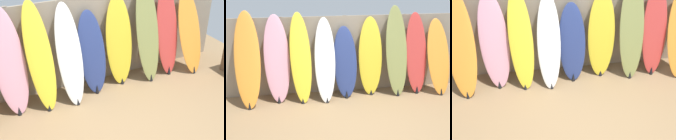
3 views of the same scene
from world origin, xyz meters
The scene contains 11 objects.
ground centered at (0.00, 0.00, 0.00)m, with size 7.68×7.68×0.00m, color #8E704C.
fence_back centered at (0.00, 2.01, 0.90)m, with size 6.08×0.11×1.80m.
surfboard_orange_0 centered at (-2.17, 1.56, 0.98)m, with size 0.56×0.79×1.99m.
surfboard_pink_1 centered at (-1.56, 1.66, 0.94)m, with size 0.60×0.55×1.90m.
surfboard_yellow_2 centered at (-1.05, 1.60, 0.96)m, with size 0.53×0.66×1.93m.
surfboard_white_3 centered at (-0.52, 1.58, 0.89)m, with size 0.49×0.72×1.80m.
surfboard_navy_4 centered at (-0.05, 1.67, 0.79)m, with size 0.56×0.50×1.60m.
surfboard_yellow_5 centered at (0.55, 1.73, 0.88)m, with size 0.57×0.43×1.79m.
surfboard_olive_6 centered at (1.15, 1.64, 1.00)m, with size 0.51×0.58×2.03m.
surfboard_red_7 centered at (1.64, 1.66, 0.92)m, with size 0.55×0.50×1.87m.
surfboard_orange_8 centered at (2.16, 1.56, 0.84)m, with size 0.54×0.70×1.71m.
Camera 2 is at (-1.41, -4.96, 2.77)m, focal length 50.00 mm.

